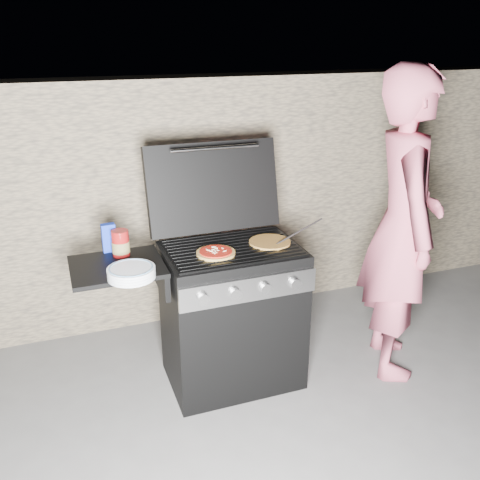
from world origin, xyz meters
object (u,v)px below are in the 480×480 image
object	(u,v)px
sauce_jar	(120,243)
person	(403,227)
pizza_topped	(216,252)
gas_grill	(193,322)

from	to	relation	value
sauce_jar	person	bearing A→B (deg)	-10.28
pizza_topped	gas_grill	bearing A→B (deg)	151.86
sauce_jar	person	world-z (taller)	person
gas_grill	person	bearing A→B (deg)	-8.00
gas_grill	pizza_topped	distance (m)	0.49
sauce_jar	gas_grill	bearing A→B (deg)	-17.86
sauce_jar	pizza_topped	bearing A→B (deg)	-20.62
gas_grill	sauce_jar	bearing A→B (deg)	162.14
gas_grill	pizza_topped	xyz separation A→B (m)	(0.13, -0.07, 0.47)
pizza_topped	sauce_jar	world-z (taller)	sauce_jar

